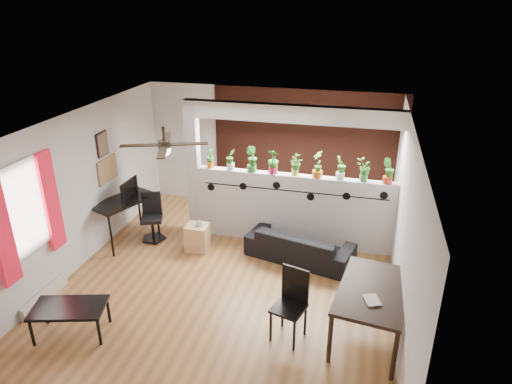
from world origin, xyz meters
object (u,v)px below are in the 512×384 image
potted_plant_7 (364,170)px  potted_plant_0 (210,158)px  potted_plant_1 (231,159)px  cube_shelf (198,237)px  potted_plant_5 (318,163)px  computer_desk (124,204)px  dining_table (373,294)px  office_chair (152,220)px  folding_chair (292,297)px  potted_plant_2 (252,159)px  potted_plant_3 (273,161)px  potted_plant_4 (295,165)px  ceiling_fan (165,146)px  potted_plant_8 (388,170)px  potted_plant_6 (341,167)px  coffee_table (69,310)px  sofa (300,246)px  cup (199,223)px

potted_plant_7 → potted_plant_0: bearing=-180.0°
potted_plant_1 → cube_shelf: potted_plant_1 is taller
potted_plant_5 → potted_plant_0: bearing=180.0°
computer_desk → dining_table: bearing=-20.1°
cube_shelf → office_chair: (-0.96, 0.17, 0.15)m
folding_chair → potted_plant_2: bearing=115.4°
potted_plant_1 → potted_plant_3: 0.79m
potted_plant_5 → potted_plant_7: bearing=0.0°
potted_plant_1 → computer_desk: bearing=-160.0°
potted_plant_7 → office_chair: bearing=-172.2°
cube_shelf → potted_plant_4: bearing=21.0°
potted_plant_0 → folding_chair: (1.99, -2.53, -0.94)m
potted_plant_2 → computer_desk: potted_plant_2 is taller
ceiling_fan → potted_plant_3: bearing=56.2°
dining_table → potted_plant_8: bearing=86.5°
potted_plant_1 → potted_plant_6: potted_plant_6 is taller
potted_plant_3 → cube_shelf: potted_plant_3 is taller
potted_plant_5 → computer_desk: bearing=-168.9°
potted_plant_5 → folding_chair: (0.01, -2.53, -1.01)m
potted_plant_1 → potted_plant_5: size_ratio=0.82×
potted_plant_0 → potted_plant_6: 2.37m
potted_plant_5 → potted_plant_6: (0.40, 0.00, -0.03)m
coffee_table → potted_plant_1: bearing=68.0°
ceiling_fan → potted_plant_3: 2.29m
ceiling_fan → computer_desk: size_ratio=0.92×
potted_plant_5 → cube_shelf: 2.54m
potted_plant_0 → potted_plant_6: bearing=0.0°
potted_plant_3 → dining_table: 3.09m
potted_plant_0 → cube_shelf: size_ratio=0.73×
potted_plant_4 → office_chair: potted_plant_4 is taller
potted_plant_5 → potted_plant_8: (1.19, -0.00, -0.02)m
potted_plant_1 → potted_plant_3: bearing=0.0°
dining_table → coffee_table: (-3.94, -0.92, -0.29)m
dining_table → computer_desk: bearing=159.9°
ceiling_fan → potted_plant_5: (1.99, 1.80, -0.71)m
potted_plant_6 → sofa: potted_plant_6 is taller
coffee_table → dining_table: bearing=13.1°
potted_plant_6 → potted_plant_8: bearing=-0.0°
potted_plant_5 → folding_chair: 2.72m
potted_plant_3 → folding_chair: 2.83m
potted_plant_8 → dining_table: 2.49m
potted_plant_1 → potted_plant_6: (1.98, 0.00, 0.01)m
ceiling_fan → potted_plant_3: size_ratio=2.72×
potted_plant_0 → office_chair: size_ratio=0.40×
potted_plant_2 → potted_plant_7: bearing=0.0°
dining_table → potted_plant_0: bearing=142.4°
coffee_table → potted_plant_5: bearing=48.3°
cup → folding_chair: bearing=-42.7°
cube_shelf → cup: size_ratio=4.33×
potted_plant_1 → potted_plant_5: potted_plant_5 is taller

